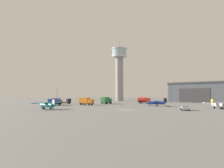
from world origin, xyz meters
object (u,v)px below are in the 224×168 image
(control_tower, at_px, (119,68))
(truck_fuel_tanker_blue, at_px, (55,101))
(truck_flatbed_black, at_px, (66,101))
(airplane_silver, at_px, (218,104))
(truck_box_orange, at_px, (86,101))
(airplane_teal, at_px, (47,105))
(car_silver, at_px, (185,108))
(light_post_east, at_px, (171,91))
(airplane_blue, at_px, (157,102))
(truck_fuel_tanker_red, at_px, (144,100))
(truck_box_green, at_px, (106,100))
(light_post_west, at_px, (57,94))

(control_tower, distance_m, truck_fuel_tanker_blue, 64.69)
(truck_fuel_tanker_blue, distance_m, truck_flatbed_black, 12.11)
(airplane_silver, height_order, truck_box_orange, truck_box_orange)
(airplane_teal, distance_m, car_silver, 40.79)
(truck_fuel_tanker_blue, bearing_deg, light_post_east, 125.18)
(airplane_blue, relative_size, truck_flatbed_black, 1.66)
(airplane_blue, bearing_deg, truck_fuel_tanker_red, -80.39)
(truck_fuel_tanker_blue, distance_m, car_silver, 50.79)
(truck_fuel_tanker_red, distance_m, truck_box_orange, 29.62)
(control_tower, xyz_separation_m, airplane_blue, (14.56, -58.25, -20.82))
(truck_fuel_tanker_blue, relative_size, truck_flatbed_black, 1.13)
(truck_fuel_tanker_red, bearing_deg, truck_box_orange, -129.56)
(airplane_teal, bearing_deg, control_tower, -66.11)
(truck_box_orange, bearing_deg, truck_fuel_tanker_red, 54.44)
(airplane_silver, relative_size, car_silver, 2.06)
(airplane_blue, distance_m, car_silver, 20.82)
(airplane_blue, distance_m, light_post_east, 26.79)
(truck_fuel_tanker_red, bearing_deg, car_silver, -58.69)
(airplane_silver, height_order, car_silver, airplane_silver)
(truck_box_green, height_order, light_post_west, light_post_west)
(control_tower, height_order, airplane_teal, control_tower)
(light_post_east, bearing_deg, airplane_blue, -115.83)
(truck_box_orange, distance_m, light_post_east, 43.97)
(truck_flatbed_black, height_order, light_post_east, light_post_east)
(airplane_teal, height_order, light_post_east, light_post_east)
(airplane_silver, distance_m, car_silver, 14.31)
(airplane_blue, relative_size, light_post_east, 0.98)
(control_tower, bearing_deg, car_silver, -76.38)
(airplane_blue, xyz_separation_m, light_post_west, (-49.81, 34.66, 3.37))
(control_tower, height_order, airplane_blue, control_tower)
(airplane_silver, bearing_deg, car_silver, -67.51)
(truck_flatbed_black, height_order, car_silver, truck_flatbed_black)
(truck_flatbed_black, distance_m, car_silver, 56.08)
(light_post_west, bearing_deg, airplane_silver, -35.72)
(airplane_silver, distance_m, truck_box_green, 47.53)
(airplane_silver, height_order, light_post_west, light_post_west)
(truck_box_green, distance_m, car_silver, 43.90)
(airplane_blue, bearing_deg, light_post_west, -32.41)
(control_tower, relative_size, airplane_silver, 3.97)
(truck_fuel_tanker_blue, bearing_deg, control_tower, 168.05)
(truck_fuel_tanker_red, relative_size, truck_flatbed_black, 1.01)
(truck_flatbed_black, bearing_deg, truck_fuel_tanker_blue, -129.66)
(car_silver, bearing_deg, airplane_teal, 98.28)
(truck_flatbed_black, xyz_separation_m, light_post_east, (50.73, 8.94, 4.89))
(car_silver, bearing_deg, truck_fuel_tanker_red, 21.07)
(airplane_teal, relative_size, truck_fuel_tanker_blue, 1.26)
(airplane_silver, distance_m, airplane_teal, 53.45)
(airplane_silver, relative_size, truck_fuel_tanker_blue, 1.44)
(airplane_teal, bearing_deg, truck_flatbed_black, -45.10)
(truck_flatbed_black, distance_m, light_post_west, 22.78)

